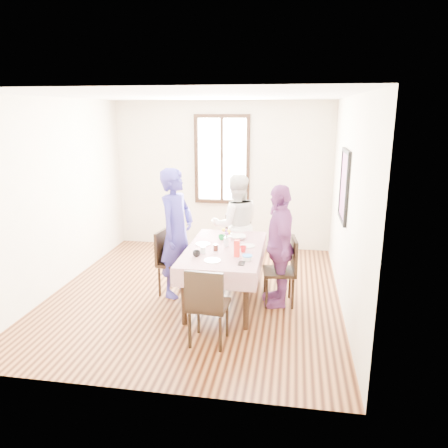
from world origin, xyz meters
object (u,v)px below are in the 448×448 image
at_px(chair_near, 209,305).
at_px(chair_left, 175,263).
at_px(chair_far, 236,245).
at_px(dining_table, 225,275).
at_px(chair_right, 279,271).
at_px(person_left, 176,233).
at_px(person_far, 236,225).
at_px(person_right, 279,246).

bearing_deg(chair_near, chair_left, 123.83).
bearing_deg(chair_far, chair_left, 57.19).
bearing_deg(dining_table, chair_far, 90.00).
bearing_deg(chair_right, person_left, 78.55).
xyz_separation_m(chair_far, person_far, (0.00, -0.02, 0.34)).
xyz_separation_m(dining_table, person_far, (0.00, 1.07, 0.42)).
relative_size(chair_left, person_left, 0.51).
xyz_separation_m(chair_far, person_right, (0.71, -1.04, 0.36)).
bearing_deg(person_far, dining_table, 73.11).
xyz_separation_m(dining_table, chair_near, (0.00, -1.09, 0.08)).
relative_size(person_left, person_right, 1.10).
distance_m(chair_far, person_left, 1.25).
bearing_deg(person_far, chair_far, -106.89).
xyz_separation_m(person_far, person_right, (0.71, -1.02, 0.01)).
bearing_deg(chair_right, dining_table, 86.42).
height_order(chair_left, person_left, person_left).
xyz_separation_m(chair_left, chair_far, (0.72, 0.94, 0.00)).
height_order(chair_right, person_right, person_right).
relative_size(chair_far, person_far, 0.57).
bearing_deg(chair_left, chair_right, 95.95).
relative_size(chair_far, chair_near, 1.00).
xyz_separation_m(chair_left, chair_near, (0.72, -1.24, 0.00)).
height_order(dining_table, chair_near, chair_near).
height_order(chair_left, person_far, person_far).
xyz_separation_m(chair_near, person_far, (0.00, 2.16, 0.34)).
bearing_deg(person_left, chair_far, -20.84).
height_order(chair_right, chair_far, same).
xyz_separation_m(person_left, person_right, (1.41, -0.10, -0.08)).
height_order(person_far, person_right, person_right).
bearing_deg(chair_far, person_left, 57.94).
relative_size(dining_table, chair_near, 1.74).
height_order(dining_table, person_far, person_far).
height_order(chair_far, person_far, person_far).
bearing_deg(person_left, person_far, -21.43).
bearing_deg(chair_right, chair_left, 78.60).
bearing_deg(person_far, chair_near, 73.11).
xyz_separation_m(dining_table, chair_far, (0.00, 1.09, 0.08)).
xyz_separation_m(chair_near, person_left, (-0.71, 1.24, 0.44)).
bearing_deg(chair_left, dining_table, 88.28).
bearing_deg(chair_near, dining_table, 93.48).
distance_m(chair_left, chair_far, 1.19).
height_order(chair_left, chair_near, same).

